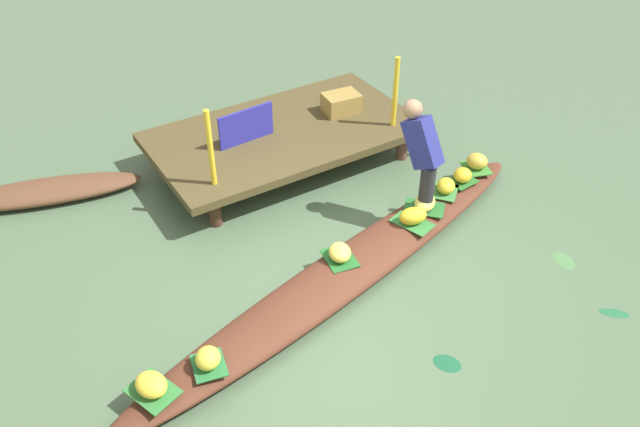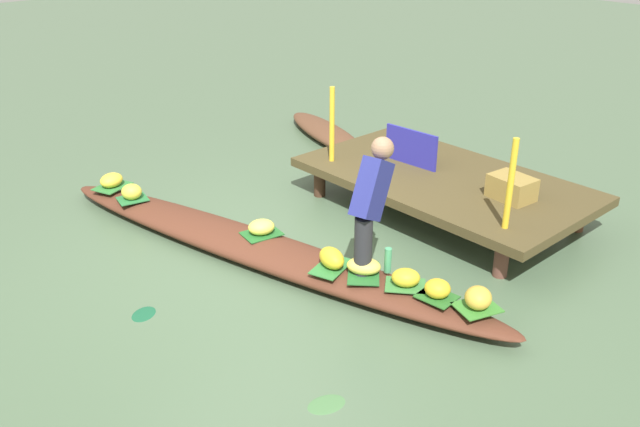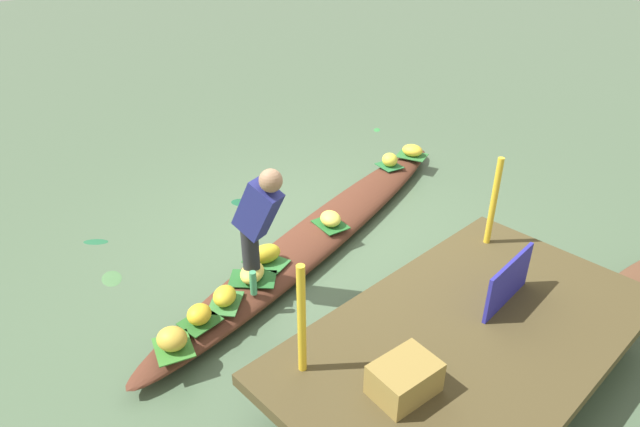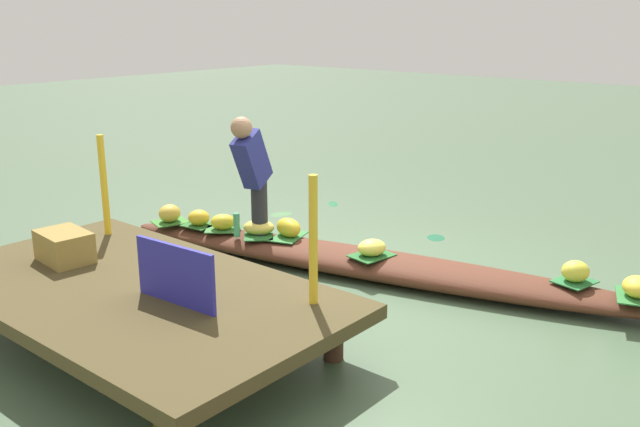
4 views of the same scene
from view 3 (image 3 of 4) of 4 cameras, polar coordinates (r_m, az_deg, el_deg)
canal_water at (r=6.19m, az=0.21°, el=-2.79°), size 40.00×40.00×0.00m
dock_platform at (r=4.54m, az=15.17°, el=-12.17°), size 3.20×1.80×0.44m
vendor_boat at (r=6.13m, az=0.22°, el=-1.92°), size 5.44×1.86×0.22m
leaf_mat_0 at (r=5.48m, az=-5.58°, el=-4.94°), size 0.37×0.48×0.01m
banana_bunch_0 at (r=5.43m, az=-5.63°, el=-4.15°), size 0.34×0.26×0.18m
leaf_mat_1 at (r=7.45m, az=7.18°, el=4.93°), size 0.33×0.36×0.01m
banana_bunch_1 at (r=7.42m, az=7.22°, el=5.54°), size 0.30×0.30×0.18m
leaf_mat_2 at (r=4.67m, az=-14.90°, el=-13.24°), size 0.38×0.42×0.01m
banana_bunch_2 at (r=4.61m, az=-15.05°, el=-12.40°), size 0.32×0.32×0.19m
leaf_mat_3 at (r=4.86m, az=-12.28°, el=-10.86°), size 0.33×0.29×0.01m
banana_bunch_3 at (r=4.81m, az=-12.38°, el=-10.14°), size 0.30×0.29×0.16m
leaf_mat_4 at (r=5.01m, az=-9.75°, el=-9.09°), size 0.43×0.42×0.01m
banana_bunch_4 at (r=4.96m, az=-9.83°, el=-8.39°), size 0.32×0.31×0.16m
leaf_mat_5 at (r=7.81m, az=9.47°, el=5.93°), size 0.41×0.47×0.01m
banana_bunch_5 at (r=7.77m, az=9.52°, el=6.46°), size 0.31×0.34×0.16m
leaf_mat_6 at (r=6.05m, az=1.09°, el=-1.14°), size 0.34×0.41×0.01m
banana_bunch_6 at (r=6.01m, az=1.09°, el=-0.53°), size 0.30×0.33×0.15m
leaf_mat_7 at (r=5.26m, az=-6.97°, el=-6.71°), size 0.50×0.50×0.01m
banana_bunch_7 at (r=5.22m, az=-7.02°, el=-6.09°), size 0.37×0.35×0.14m
vendor_person at (r=4.83m, az=-6.47°, el=-0.55°), size 0.29×0.51×1.20m
water_bottle at (r=5.02m, az=-6.92°, el=-7.14°), size 0.06×0.06×0.24m
market_banner at (r=4.73m, az=18.91°, el=-6.70°), size 0.71×0.08×0.42m
railing_post_west at (r=5.37m, az=17.51°, el=1.17°), size 0.06×0.06×0.89m
railing_post_east at (r=3.76m, az=-1.91°, el=-10.95°), size 0.06×0.06×0.89m
produce_crate at (r=3.87m, az=8.72°, el=-16.51°), size 0.47×0.36×0.24m
drifting_plant_0 at (r=6.65m, az=-22.16°, el=-2.71°), size 0.28×0.28×0.01m
drifting_plant_1 at (r=7.03m, az=-8.19°, el=1.17°), size 0.29×0.31×0.01m
drifting_plant_2 at (r=9.27m, az=5.91°, el=8.61°), size 0.20×0.19×0.01m
drifting_plant_3 at (r=5.98m, az=-20.73°, el=-6.28°), size 0.26×0.33×0.01m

